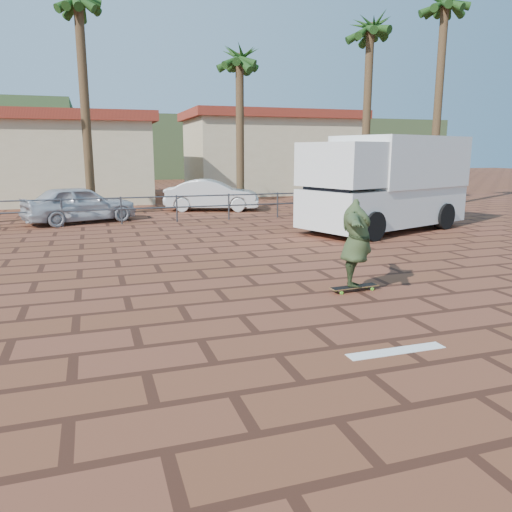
{
  "coord_description": "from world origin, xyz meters",
  "views": [
    {
      "loc": [
        -2.98,
        -6.47,
        2.57
      ],
      "look_at": [
        -0.34,
        1.56,
        0.8
      ],
      "focal_mm": 35.0,
      "sensor_mm": 36.0,
      "label": 1
    }
  ],
  "objects_px": {
    "longboard": "(354,287)",
    "skateboarder": "(356,243)",
    "campervan": "(386,181)",
    "car_white": "(212,195)",
    "car_silver": "(80,204)"
  },
  "relations": [
    {
      "from": "campervan",
      "to": "skateboarder",
      "type": "bearing_deg",
      "value": -146.01
    },
    {
      "from": "car_silver",
      "to": "skateboarder",
      "type": "bearing_deg",
      "value": -176.1
    },
    {
      "from": "campervan",
      "to": "car_white",
      "type": "bearing_deg",
      "value": 99.77
    },
    {
      "from": "longboard",
      "to": "skateboarder",
      "type": "relative_size",
      "value": 0.49
    },
    {
      "from": "campervan",
      "to": "car_silver",
      "type": "height_order",
      "value": "campervan"
    },
    {
      "from": "campervan",
      "to": "car_silver",
      "type": "relative_size",
      "value": 1.59
    },
    {
      "from": "skateboarder",
      "to": "campervan",
      "type": "height_order",
      "value": "campervan"
    },
    {
      "from": "skateboarder",
      "to": "campervan",
      "type": "distance_m",
      "value": 7.96
    },
    {
      "from": "car_silver",
      "to": "car_white",
      "type": "xyz_separation_m",
      "value": [
        5.53,
        2.28,
        -0.0
      ]
    },
    {
      "from": "campervan",
      "to": "car_white",
      "type": "distance_m",
      "value": 8.49
    },
    {
      "from": "longboard",
      "to": "skateboarder",
      "type": "distance_m",
      "value": 0.84
    },
    {
      "from": "campervan",
      "to": "car_white",
      "type": "xyz_separation_m",
      "value": [
        -4.17,
        7.34,
        -0.93
      ]
    },
    {
      "from": "car_silver",
      "to": "car_white",
      "type": "relative_size",
      "value": 0.97
    },
    {
      "from": "car_silver",
      "to": "campervan",
      "type": "bearing_deg",
      "value": -137.29
    },
    {
      "from": "longboard",
      "to": "skateboarder",
      "type": "height_order",
      "value": "skateboarder"
    }
  ]
}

